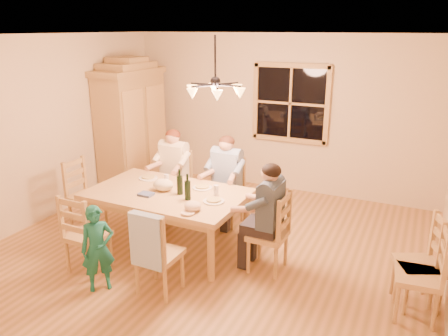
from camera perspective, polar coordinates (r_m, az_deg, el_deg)
The scene contains 31 objects.
floor at distance 5.93m, azimuth -1.01°, elevation -10.08°, with size 5.50×5.50×0.00m, color olive.
ceiling at distance 5.23m, azimuth -1.18°, elevation 17.01°, with size 5.50×5.00×0.02m, color white.
wall_back at distance 7.69m, azimuth 7.25°, elevation 7.05°, with size 5.50×0.02×2.70m, color beige.
wall_left at distance 7.06m, azimuth -21.62°, elevation 4.95°, with size 0.02×5.00×2.70m, color beige.
window at distance 7.56m, azimuth 8.68°, elevation 8.35°, with size 1.30×0.06×1.30m.
chandelier at distance 5.28m, azimuth -1.14°, elevation 10.24°, with size 0.77×0.68×0.71m.
armoire at distance 8.00m, azimuth -11.94°, elevation 5.08°, with size 0.66×1.40×2.30m.
dining_table at distance 5.72m, azimuth -7.41°, elevation -4.00°, with size 2.03×1.26×0.76m.
chair_far_left at distance 6.84m, azimuth -6.47°, elevation -3.45°, with size 0.45×0.43×0.99m.
chair_far_right at distance 6.43m, azimuth 0.29°, elevation -4.74°, with size 0.45×0.43×0.99m.
chair_near_left at distance 5.49m, azimuth -17.24°, elevation -9.82°, with size 0.45×0.43×0.99m.
chair_near_right at distance 4.91m, azimuth -8.40°, elevation -12.60°, with size 0.45×0.43×0.99m.
chair_end_left at distance 6.68m, azimuth -17.39°, elevation -4.75°, with size 0.43×0.45×0.99m.
chair_end_right at distance 5.29m, azimuth 5.71°, elevation -10.13°, with size 0.43×0.45×0.99m.
adult_woman at distance 6.67m, azimuth -6.63°, elevation 0.86°, with size 0.40×0.43×0.87m.
adult_plaid_man at distance 6.25m, azimuth 0.30°, elevation -0.19°, with size 0.40×0.43×0.87m.
adult_slate_man at distance 5.06m, azimuth 5.90°, elevation -4.75°, with size 0.43×0.40×0.87m.
towel at distance 4.59m, azimuth -9.97°, elevation -9.36°, with size 0.38×0.10×0.58m, color #97B3CD.
wine_bottle_a at distance 5.53m, azimuth -5.80°, elevation -1.81°, with size 0.08×0.08×0.33m, color black.
wine_bottle_b at distance 5.35m, azimuth -4.79°, elevation -2.48°, with size 0.08×0.08×0.33m, color black.
plate_woman at distance 6.20m, azimuth -9.87°, elevation -1.32°, with size 0.26×0.26×0.02m, color white.
plate_plaid at distance 5.75m, azimuth -2.85°, elevation -2.60°, with size 0.26×0.26×0.02m, color white.
plate_slate at distance 5.31m, azimuth -1.35°, elevation -4.37°, with size 0.26×0.26×0.02m, color white.
wine_glass_a at distance 5.92m, azimuth -7.53°, elevation -1.48°, with size 0.06×0.06×0.14m, color silver.
wine_glass_b at distance 5.49m, azimuth -1.03°, elevation -2.93°, with size 0.06×0.06×0.14m, color silver.
cap at distance 5.07m, azimuth -4.10°, elevation -4.98°, with size 0.20×0.20×0.11m, color beige.
napkin at distance 5.60m, azimuth -10.14°, elevation -3.40°, with size 0.18×0.14×0.03m, color #495886.
cloth_bundle at distance 5.71m, azimuth -7.94°, elevation -2.18°, with size 0.28×0.22×0.15m, color beige.
child at distance 5.01m, azimuth -16.16°, elevation -10.06°, with size 0.36×0.24×0.98m, color #17685C.
chair_spare_front at distance 4.87m, azimuth 23.75°, elevation -14.36°, with size 0.46×0.48×0.99m.
chair_spare_back at distance 5.07m, azimuth 23.87°, elevation -13.05°, with size 0.57×0.57×0.99m.
Camera 1 is at (2.33, -4.69, 2.78)m, focal length 35.00 mm.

